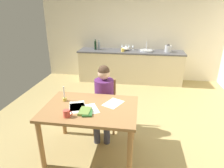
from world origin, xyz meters
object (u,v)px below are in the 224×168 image
bottle_oil (95,45)px  stovetop_kettle (168,48)px  book_magazine (85,111)px  wine_glass_back_right (122,46)px  sink_unit (146,51)px  mixing_bowl (126,49)px  person_seated (104,97)px  dining_table (91,114)px  candlestick (64,97)px  coffee_mug (67,113)px  teacup_on_counter (123,50)px  wine_glass_near_sink (133,46)px  wine_glass_by_kettle (129,46)px  wine_glass_back_left (126,46)px  book_cookery (87,113)px  chair_at_table (105,102)px  bottle_vinegar (99,45)px

bottle_oil → stovetop_kettle: bottle_oil is taller
book_magazine → wine_glass_back_right: wine_glass_back_right is taller
sink_unit → mixing_bowl: 0.58m
person_seated → stovetop_kettle: bearing=63.7°
dining_table → candlestick: 0.47m
coffee_mug → bottle_oil: 3.52m
teacup_on_counter → wine_glass_near_sink: bearing=48.6°
stovetop_kettle → wine_glass_by_kettle: size_ratio=1.43×
person_seated → bottle_oil: size_ratio=4.11×
teacup_on_counter → person_seated: bearing=-91.6°
coffee_mug → wine_glass_back_left: (0.45, 3.60, 0.19)m
book_cookery → stovetop_kettle: 3.62m
wine_glass_near_sink → stovetop_kettle: bearing=-8.9°
bottle_oil → wine_glass_back_right: (0.76, 0.12, -0.01)m
coffee_mug → teacup_on_counter: bearing=83.4°
wine_glass_by_kettle → wine_glass_back_left: same height
chair_at_table → person_seated: (0.01, -0.15, 0.18)m
bottle_oil → wine_glass_by_kettle: size_ratio=1.89×
book_magazine → teacup_on_counter: teacup_on_counter is taller
book_cookery → bottle_vinegar: bearing=88.5°
wine_glass_by_kettle → teacup_on_counter: size_ratio=1.30×
mixing_bowl → sink_unit: bearing=-4.5°
wine_glass_by_kettle → wine_glass_back_right: 0.20m
stovetop_kettle → wine_glass_back_left: bearing=172.6°
bottle_oil → teacup_on_counter: size_ratio=2.45×
wine_glass_near_sink → mixing_bowl: bearing=-153.8°
person_seated → wine_glass_by_kettle: 2.79m
person_seated → bottle_vinegar: bearing=103.5°
stovetop_kettle → person_seated: bearing=-116.3°
bottle_vinegar → dining_table: bearing=-80.1°
chair_at_table → teacup_on_counter: teacup_on_counter is taller
teacup_on_counter → bottle_oil: bearing=167.2°
sink_unit → teacup_on_counter: bearing=-166.5°
bottle_vinegar → wine_glass_by_kettle: bearing=5.6°
chair_at_table → bottle_oil: bottle_oil is taller
book_magazine → wine_glass_near_sink: 3.49m
book_cookery → wine_glass_near_sink: wine_glass_near_sink is taller
book_cookery → bottle_vinegar: 3.47m
book_cookery → teacup_on_counter: teacup_on_counter is taller
chair_at_table → person_seated: size_ratio=0.74×
teacup_on_counter → bottle_vinegar: bearing=163.1°
person_seated → bottle_oil: 2.77m
wine_glass_back_left → mixing_bowl: bearing=-92.6°
chair_at_table → book_magazine: size_ratio=4.05×
person_seated → wine_glass_near_sink: (0.33, 2.76, 0.33)m
wine_glass_back_left → wine_glass_back_right: size_ratio=1.00×
dining_table → book_cookery: book_cookery is taller
book_magazine → person_seated: bearing=78.7°
sink_unit → bottle_vinegar: bottle_vinegar is taller
coffee_mug → wine_glass_back_left: size_ratio=0.80×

